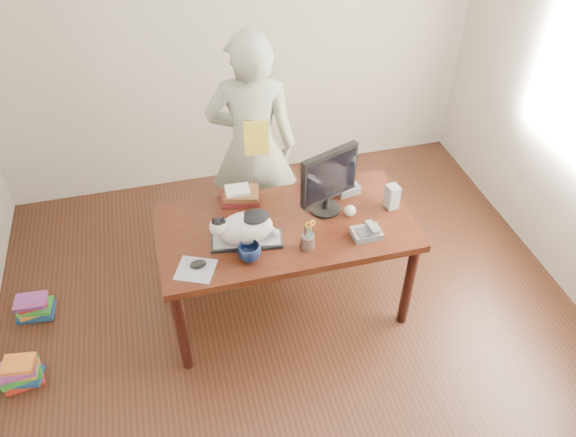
# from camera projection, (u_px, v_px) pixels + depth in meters

# --- Properties ---
(room) EXTENTS (4.50, 4.50, 4.50)m
(room) POSITION_uv_depth(u_px,v_px,m) (317.00, 213.00, 2.69)
(room) COLOR black
(room) RESTS_ON ground
(desk) EXTENTS (1.60, 0.80, 0.75)m
(desk) POSITION_uv_depth(u_px,v_px,m) (283.00, 234.00, 3.67)
(desk) COLOR black
(desk) RESTS_ON ground
(keyboard) EXTENTS (0.45, 0.22, 0.03)m
(keyboard) POSITION_uv_depth(u_px,v_px,m) (247.00, 241.00, 3.40)
(keyboard) COLOR black
(keyboard) RESTS_ON desk
(cat) EXTENTS (0.43, 0.25, 0.24)m
(cat) POSITION_uv_depth(u_px,v_px,m) (243.00, 227.00, 3.32)
(cat) COLOR silver
(cat) RESTS_ON keyboard
(monitor) EXTENTS (0.39, 0.26, 0.46)m
(monitor) POSITION_uv_depth(u_px,v_px,m) (329.00, 179.00, 3.46)
(monitor) COLOR black
(monitor) RESTS_ON desk
(pen_cup) EXTENTS (0.10, 0.10, 0.20)m
(pen_cup) POSITION_uv_depth(u_px,v_px,m) (308.00, 240.00, 3.34)
(pen_cup) COLOR gray
(pen_cup) RESTS_ON desk
(mousepad) EXTENTS (0.27, 0.26, 0.00)m
(mousepad) POSITION_uv_depth(u_px,v_px,m) (196.00, 270.00, 3.23)
(mousepad) COLOR #A1A6AD
(mousepad) RESTS_ON desk
(mouse) EXTENTS (0.11, 0.10, 0.04)m
(mouse) POSITION_uv_depth(u_px,v_px,m) (198.00, 264.00, 3.23)
(mouse) COLOR black
(mouse) RESTS_ON mousepad
(coffee_mug) EXTENTS (0.18, 0.18, 0.11)m
(coffee_mug) POSITION_uv_depth(u_px,v_px,m) (249.00, 252.00, 3.26)
(coffee_mug) COLOR black
(coffee_mug) RESTS_ON desk
(phone) EXTENTS (0.18, 0.15, 0.08)m
(phone) POSITION_uv_depth(u_px,v_px,m) (367.00, 233.00, 3.43)
(phone) COLOR slate
(phone) RESTS_ON desk
(speaker) EXTENTS (0.08, 0.09, 0.16)m
(speaker) POSITION_uv_depth(u_px,v_px,m) (392.00, 196.00, 3.61)
(speaker) COLOR #99989B
(speaker) RESTS_ON desk
(baseball) EXTENTS (0.07, 0.07, 0.07)m
(baseball) POSITION_uv_depth(u_px,v_px,m) (350.00, 211.00, 3.57)
(baseball) COLOR white
(baseball) RESTS_ON desk
(book_stack) EXTENTS (0.27, 0.22, 0.09)m
(book_stack) POSITION_uv_depth(u_px,v_px,m) (240.00, 195.00, 3.68)
(book_stack) COLOR #541617
(book_stack) RESTS_ON desk
(calculator) EXTENTS (0.19, 0.22, 0.06)m
(calculator) POSITION_uv_depth(u_px,v_px,m) (344.00, 185.00, 3.78)
(calculator) COLOR slate
(calculator) RESTS_ON desk
(person) EXTENTS (0.70, 0.54, 1.73)m
(person) POSITION_uv_depth(u_px,v_px,m) (253.00, 147.00, 3.97)
(person) COLOR silver
(person) RESTS_ON ground
(held_book) EXTENTS (0.18, 0.13, 0.23)m
(held_book) POSITION_uv_depth(u_px,v_px,m) (257.00, 138.00, 3.73)
(held_book) COLOR yellow
(held_book) RESTS_ON person
(book_pile_a) EXTENTS (0.27, 0.22, 0.18)m
(book_pile_a) POSITION_uv_depth(u_px,v_px,m) (21.00, 373.00, 3.48)
(book_pile_a) COLOR red
(book_pile_a) RESTS_ON ground
(book_pile_b) EXTENTS (0.26, 0.20, 0.15)m
(book_pile_b) POSITION_uv_depth(u_px,v_px,m) (34.00, 307.00, 3.90)
(book_pile_b) COLOR navy
(book_pile_b) RESTS_ON ground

